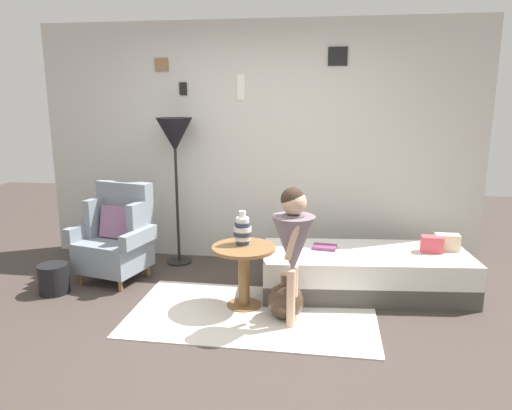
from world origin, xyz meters
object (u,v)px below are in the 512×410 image
side_table (244,264)px  person_child (293,239)px  floor_lamp (175,140)px  vase_striped (242,230)px  armchair (117,236)px  demijohn_near (285,300)px  book_on_daybed (325,247)px  daybed (365,272)px  magazine_basket (54,279)px

side_table → person_child: (0.45, -0.29, 0.34)m
floor_lamp → person_child: size_ratio=1.40×
vase_striped → floor_lamp: (-0.90, 0.96, 0.68)m
armchair → vase_striped: armchair is taller
armchair → demijohn_near: (1.77, -0.66, -0.28)m
side_table → person_child: 0.63m
book_on_daybed → person_child: bearing=-106.6°
daybed → person_child: 1.13m
armchair → floor_lamp: bearing=48.6°
side_table → book_on_daybed: side_table is taller
daybed → vase_striped: vase_striped is taller
vase_striped → person_child: person_child is taller
armchair → side_table: size_ratio=1.75×
daybed → vase_striped: (-1.09, -0.43, 0.48)m
armchair → demijohn_near: armchair is taller
daybed → book_on_daybed: bearing=175.1°
daybed → book_on_daybed: 0.44m
floor_lamp → book_on_daybed: (1.61, -0.50, -0.95)m
side_table → person_child: size_ratio=0.49×
floor_lamp → magazine_basket: (-0.91, -1.00, -1.22)m
armchair → vase_striped: bearing=-17.5°
floor_lamp → daybed: bearing=-14.9°
vase_striped → person_child: (0.47, -0.35, 0.05)m
person_child → vase_striped: bearing=143.5°
armchair → side_table: armchair is taller
magazine_basket → side_table: bearing=-0.7°
demijohn_near → magazine_basket: bearing=174.9°
floor_lamp → person_child: bearing=-43.8°
floor_lamp → demijohn_near: (1.30, -1.20, -1.21)m
person_child → daybed: bearing=51.2°
armchair → demijohn_near: bearing=-20.6°
side_table → person_child: person_child is taller
side_table → floor_lamp: floor_lamp is taller
vase_striped → book_on_daybed: (0.71, 0.47, -0.27)m
book_on_daybed → demijohn_near: (-0.31, -0.70, -0.26)m
person_child → book_on_daybed: bearing=73.4°
daybed → person_child: bearing=-128.8°
book_on_daybed → vase_striped: bearing=-146.6°
person_child → floor_lamp: bearing=136.2°
daybed → person_child: (-0.63, -0.78, 0.53)m
daybed → side_table: size_ratio=3.55×
daybed → book_on_daybed: book_on_daybed is taller
vase_striped → magazine_basket: (-1.81, -0.03, -0.54)m
person_child → demijohn_near: person_child is taller
daybed → person_child: size_ratio=1.73×
side_table → vase_striped: 0.29m
vase_striped → floor_lamp: 1.48m
floor_lamp → magazine_basket: bearing=-132.3°
daybed → magazine_basket: daybed is taller
daybed → side_table: 1.20m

